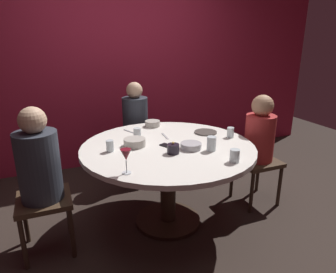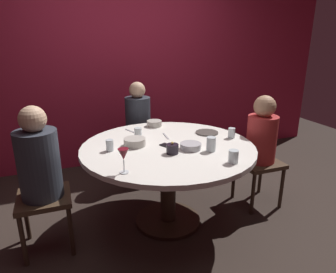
# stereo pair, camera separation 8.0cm
# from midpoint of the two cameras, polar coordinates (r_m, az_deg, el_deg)

# --- Properties ---
(ground_plane) EXTENTS (8.00, 8.00, 0.00)m
(ground_plane) POSITION_cam_midpoint_polar(r_m,az_deg,el_deg) (2.95, 0.80, -15.64)
(ground_plane) COLOR #2D231E
(back_wall) EXTENTS (6.00, 0.10, 2.60)m
(back_wall) POSITION_cam_midpoint_polar(r_m,az_deg,el_deg) (4.04, -7.80, 13.21)
(back_wall) COLOR maroon
(back_wall) RESTS_ON ground
(dining_table) EXTENTS (1.50, 1.50, 0.76)m
(dining_table) POSITION_cam_midpoint_polar(r_m,az_deg,el_deg) (2.65, 0.86, -4.41)
(dining_table) COLOR silver
(dining_table) RESTS_ON ground
(seated_diner_left) EXTENTS (0.40, 0.40, 1.19)m
(seated_diner_left) POSITION_cam_midpoint_polar(r_m,az_deg,el_deg) (2.46, -22.33, -5.03)
(seated_diner_left) COLOR #3F2D1E
(seated_diner_left) RESTS_ON ground
(seated_diner_back) EXTENTS (0.40, 0.40, 1.17)m
(seated_diner_back) POSITION_cam_midpoint_polar(r_m,az_deg,el_deg) (3.52, -5.03, 2.96)
(seated_diner_back) COLOR #3F2D1E
(seated_diner_back) RESTS_ON ground
(seated_diner_right) EXTENTS (0.40, 0.40, 1.13)m
(seated_diner_right) POSITION_cam_midpoint_polar(r_m,az_deg,el_deg) (3.09, 17.96, -0.35)
(seated_diner_right) COLOR #3F2D1E
(seated_diner_right) RESTS_ON ground
(candle_holder) EXTENTS (0.10, 0.10, 0.10)m
(candle_holder) POSITION_cam_midpoint_polar(r_m,az_deg,el_deg) (2.41, 1.78, -2.35)
(candle_holder) COLOR black
(candle_holder) RESTS_ON dining_table
(wine_glass) EXTENTS (0.08, 0.08, 0.18)m
(wine_glass) POSITION_cam_midpoint_polar(r_m,az_deg,el_deg) (2.06, -7.32, -3.56)
(wine_glass) COLOR silver
(wine_glass) RESTS_ON dining_table
(dinner_plate) EXTENTS (0.22, 0.22, 0.01)m
(dinner_plate) POSITION_cam_midpoint_polar(r_m,az_deg,el_deg) (2.96, 8.13, 0.74)
(dinner_plate) COLOR #4C4742
(dinner_plate) RESTS_ON dining_table
(cell_phone) EXTENTS (0.13, 0.16, 0.01)m
(cell_phone) POSITION_cam_midpoint_polar(r_m,az_deg,el_deg) (2.58, 0.84, -1.78)
(cell_phone) COLOR black
(cell_phone) RESTS_ON dining_table
(bowl_serving_large) EXTENTS (0.18, 0.18, 0.05)m
(bowl_serving_large) POSITION_cam_midpoint_polar(r_m,az_deg,el_deg) (2.52, 5.20, -1.82)
(bowl_serving_large) COLOR #B7B7BC
(bowl_serving_large) RESTS_ON dining_table
(bowl_salad_center) EXTENTS (0.19, 0.19, 0.07)m
(bowl_salad_center) POSITION_cam_midpoint_polar(r_m,az_deg,el_deg) (2.60, -5.44, -1.05)
(bowl_salad_center) COLOR #B2ADA3
(bowl_salad_center) RESTS_ON dining_table
(bowl_small_white) EXTENTS (0.16, 0.16, 0.06)m
(bowl_small_white) POSITION_cam_midpoint_polar(r_m,az_deg,el_deg) (3.16, -1.88, 2.48)
(bowl_small_white) COLOR #B2ADA3
(bowl_small_white) RESTS_ON dining_table
(cup_near_candle) EXTENTS (0.06, 0.06, 0.09)m
(cup_near_candle) POSITION_cam_midpoint_polar(r_m,az_deg,el_deg) (2.85, 12.71, 0.65)
(cup_near_candle) COLOR silver
(cup_near_candle) RESTS_ON dining_table
(cup_by_left_diner) EXTENTS (0.07, 0.07, 0.10)m
(cup_by_left_diner) POSITION_cam_midpoint_polar(r_m,az_deg,el_deg) (2.29, 13.24, -3.72)
(cup_by_left_diner) COLOR silver
(cup_by_left_diner) RESTS_ON dining_table
(cup_by_right_diner) EXTENTS (0.06, 0.06, 0.10)m
(cup_by_right_diner) POSITION_cam_midpoint_polar(r_m,az_deg,el_deg) (2.50, -10.07, -1.66)
(cup_by_right_diner) COLOR silver
(cup_by_right_diner) RESTS_ON dining_table
(cup_center_front) EXTENTS (0.07, 0.07, 0.09)m
(cup_center_front) POSITION_cam_midpoint_polar(r_m,az_deg,el_deg) (2.81, -4.86, 0.74)
(cup_center_front) COLOR silver
(cup_center_front) RESTS_ON dining_table
(cup_far_edge) EXTENTS (0.08, 0.08, 0.12)m
(cup_far_edge) POSITION_cam_midpoint_polar(r_m,az_deg,el_deg) (2.49, 9.06, -1.44)
(cup_far_edge) COLOR silver
(cup_far_edge) RESTS_ON dining_table
(fork_near_plate) EXTENTS (0.03, 0.18, 0.01)m
(fork_near_plate) POSITION_cam_midpoint_polar(r_m,az_deg,el_deg) (2.84, 0.39, 0.08)
(fork_near_plate) COLOR #B7B7BC
(fork_near_plate) RESTS_ON dining_table
(knife_near_plate) EXTENTS (0.08, 0.17, 0.01)m
(knife_near_plate) POSITION_cam_midpoint_polar(r_m,az_deg,el_deg) (3.00, -6.26, 1.02)
(knife_near_plate) COLOR #B7B7BC
(knife_near_plate) RESTS_ON dining_table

